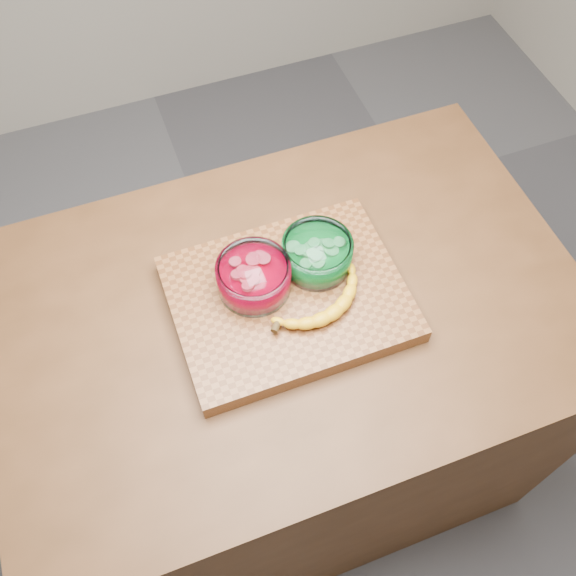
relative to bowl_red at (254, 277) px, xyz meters
name	(u,v)px	position (x,y,z in m)	size (l,w,h in m)	color
ground	(288,449)	(0.06, -0.04, -0.97)	(3.50, 3.50, 0.00)	#535358
counter	(288,393)	(0.06, -0.04, -0.52)	(1.20, 0.80, 0.90)	#4C2D17
cutting_board	(288,299)	(0.06, -0.04, -0.05)	(0.45, 0.35, 0.04)	brown
bowl_red	(254,277)	(0.00, 0.00, 0.00)	(0.14, 0.14, 0.07)	white
bowl_green	(317,254)	(0.13, 0.01, 0.00)	(0.14, 0.14, 0.07)	white
banana	(318,300)	(0.10, -0.08, -0.02)	(0.23, 0.14, 0.03)	gold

